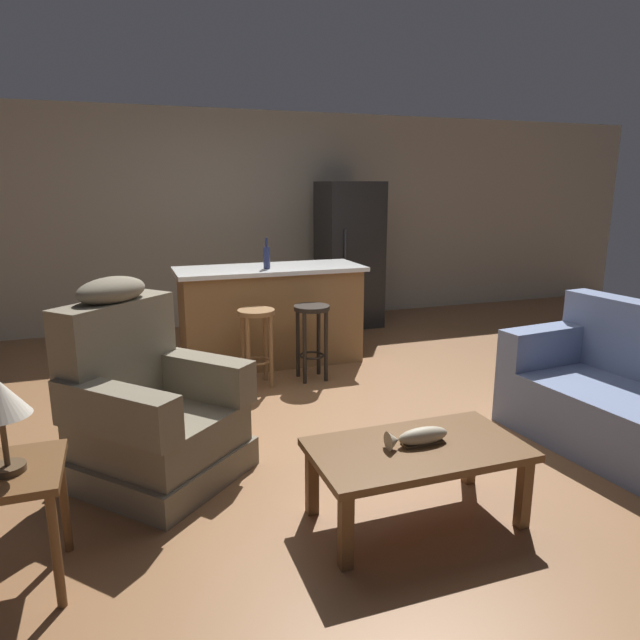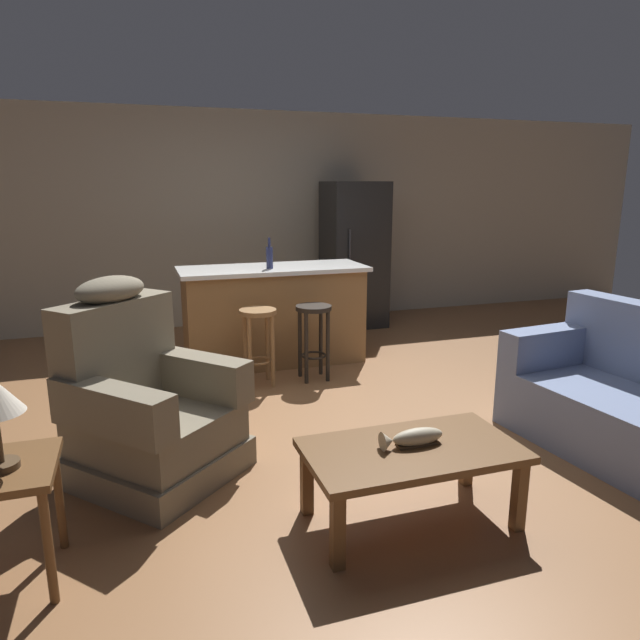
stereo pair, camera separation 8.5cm
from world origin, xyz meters
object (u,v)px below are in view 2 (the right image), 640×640
object	(u,v)px
refrigerator	(354,255)
recliner_near_lamp	(146,407)
coffee_table	(412,457)
bar_stool_right	(314,328)
fish_figurine	(412,438)
kitchen_island	(274,314)
bottle_tall_green	(270,257)
bar_stool_left	(258,333)

from	to	relation	value
refrigerator	recliner_near_lamp	bearing A→B (deg)	-129.23
coffee_table	bar_stool_right	distance (m)	2.32
fish_figurine	coffee_table	bearing A→B (deg)	-109.61
fish_figurine	bar_stool_right	xyz separation A→B (m)	(0.20, 2.29, 0.01)
recliner_near_lamp	kitchen_island	world-z (taller)	recliner_near_lamp
bottle_tall_green	fish_figurine	bearing A→B (deg)	-88.66
coffee_table	bar_stool_right	size ratio (longest dim) A/B	1.62
fish_figurine	bar_stool_left	distance (m)	2.31
coffee_table	bar_stool_left	size ratio (longest dim) A/B	1.62
fish_figurine	bottle_tall_green	bearing A→B (deg)	91.34
recliner_near_lamp	bar_stool_left	distance (m)	1.66
coffee_table	refrigerator	bearing A→B (deg)	72.43
refrigerator	coffee_table	bearing A→B (deg)	-107.57
coffee_table	recliner_near_lamp	distance (m)	1.60
bar_stool_left	bar_stool_right	bearing A→B (deg)	0.00
fish_figurine	bottle_tall_green	size ratio (longest dim) A/B	1.17
kitchen_island	bar_stool_right	world-z (taller)	kitchen_island
recliner_near_lamp	bottle_tall_green	distance (m)	2.32
recliner_near_lamp	bar_stool_left	xyz separation A→B (m)	(0.98, 1.34, 0.05)
bar_stool_right	refrigerator	size ratio (longest dim) A/B	0.39
bar_stool_left	coffee_table	bearing A→B (deg)	-82.66
bar_stool_right	refrigerator	world-z (taller)	refrigerator
kitchen_island	refrigerator	bearing A→B (deg)	42.34
coffee_table	bottle_tall_green	bearing A→B (deg)	91.23
bottle_tall_green	bar_stool_left	bearing A→B (deg)	-114.15
recliner_near_lamp	bar_stool_right	world-z (taller)	recliner_near_lamp
bar_stool_left	bar_stool_right	xyz separation A→B (m)	(0.50, 0.00, 0.00)
kitchen_island	coffee_table	bearing A→B (deg)	-89.87
kitchen_island	bottle_tall_green	distance (m)	0.59
recliner_near_lamp	kitchen_island	distance (m)	2.34
bar_stool_left	refrigerator	world-z (taller)	refrigerator
fish_figurine	bar_stool_right	world-z (taller)	bar_stool_right
refrigerator	bottle_tall_green	size ratio (longest dim) A/B	6.04
kitchen_island	bar_stool_left	size ratio (longest dim) A/B	2.65
fish_figurine	bar_stool_right	bearing A→B (deg)	85.00
fish_figurine	recliner_near_lamp	distance (m)	1.60
recliner_near_lamp	kitchen_island	bearing A→B (deg)	104.67
bar_stool_right	refrigerator	bearing A→B (deg)	58.89
coffee_table	fish_figurine	xyz separation A→B (m)	(0.01, 0.01, 0.10)
coffee_table	fish_figurine	distance (m)	0.10
fish_figurine	kitchen_island	xyz separation A→B (m)	(-0.01, 2.92, 0.02)
coffee_table	bar_stool_left	distance (m)	2.33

